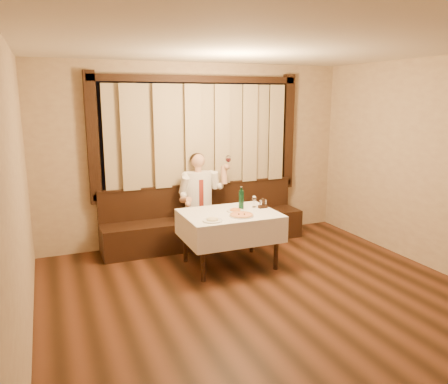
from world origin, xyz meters
name	(u,v)px	position (x,y,z in m)	size (l,w,h in m)	color
room	(254,166)	(0.00, 0.97, 1.50)	(5.01, 6.01, 2.81)	black
banquette	(204,224)	(0.00, 2.72, 0.31)	(3.20, 0.61, 0.94)	black
dining_table	(230,220)	(0.00, 1.70, 0.65)	(1.27, 0.97, 0.76)	black
pizza	(241,215)	(0.07, 1.48, 0.77)	(0.32, 0.32, 0.03)	white
pasta_red	(235,209)	(0.09, 1.73, 0.79)	(0.24, 0.24, 0.08)	white
pasta_cream	(212,218)	(-0.36, 1.40, 0.79)	(0.25, 0.25, 0.09)	white
green_bottle	(241,200)	(0.22, 1.81, 0.89)	(0.07, 0.07, 0.32)	#104C2B
table_wine_glass	(254,199)	(0.44, 1.84, 0.88)	(0.06, 0.06, 0.17)	white
cruet_caddy	(263,205)	(0.53, 1.75, 0.80)	(0.13, 0.07, 0.14)	black
seated_man	(200,193)	(-0.09, 2.63, 0.84)	(0.80, 0.60, 1.45)	black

